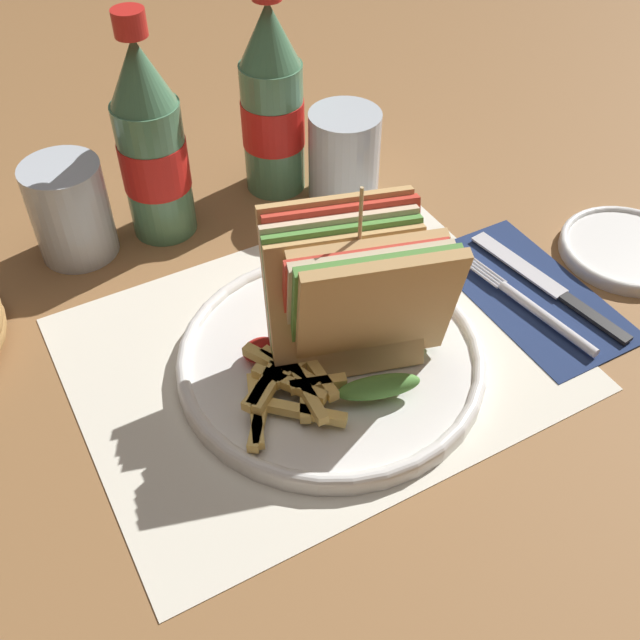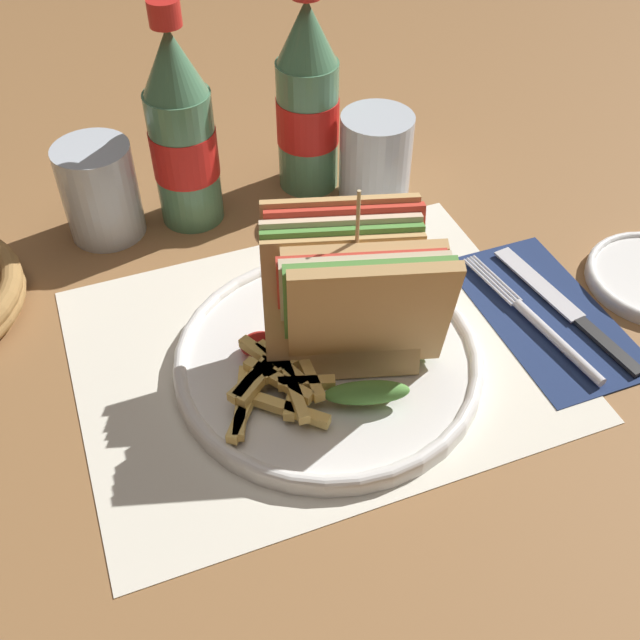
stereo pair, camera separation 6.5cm
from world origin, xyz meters
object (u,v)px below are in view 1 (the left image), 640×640
(knife, at_px, (549,286))
(coke_bottle_near, at_px, (151,146))
(club_sandwich, at_px, (355,298))
(plate_main, at_px, (331,358))
(glass_far, at_px, (72,216))
(side_saucer, at_px, (625,247))
(fork, at_px, (531,306))
(glass_near, at_px, (344,156))
(coke_bottle_far, at_px, (272,105))

(knife, height_order, coke_bottle_near, coke_bottle_near)
(club_sandwich, relative_size, knife, 0.89)
(plate_main, height_order, coke_bottle_near, coke_bottle_near)
(knife, bearing_deg, plate_main, 168.49)
(club_sandwich, distance_m, glass_far, 0.32)
(club_sandwich, xyz_separation_m, side_saucer, (0.33, -0.00, -0.07))
(fork, height_order, side_saucer, same)
(glass_far, bearing_deg, side_saucer, -29.37)
(coke_bottle_near, relative_size, glass_near, 2.31)
(fork, distance_m, side_saucer, 0.15)
(plate_main, distance_m, side_saucer, 0.34)
(club_sandwich, bearing_deg, fork, -7.92)
(knife, relative_size, coke_bottle_far, 0.82)
(coke_bottle_far, bearing_deg, glass_near, -44.14)
(coke_bottle_far, xyz_separation_m, side_saucer, (0.26, -0.29, -0.09))
(glass_near, bearing_deg, side_saucer, -48.77)
(fork, relative_size, side_saucer, 1.40)
(club_sandwich, distance_m, coke_bottle_far, 0.29)
(coke_bottle_near, relative_size, glass_far, 2.31)
(plate_main, relative_size, glass_far, 2.66)
(plate_main, height_order, glass_near, glass_near)
(coke_bottle_near, distance_m, coke_bottle_far, 0.14)
(plate_main, bearing_deg, glass_near, 57.38)
(coke_bottle_near, relative_size, side_saucer, 1.73)
(fork, bearing_deg, side_saucer, 1.61)
(coke_bottle_near, bearing_deg, glass_near, -11.42)
(glass_far, bearing_deg, coke_bottle_near, -3.60)
(knife, height_order, coke_bottle_far, coke_bottle_far)
(club_sandwich, xyz_separation_m, knife, (0.22, -0.01, -0.07))
(coke_bottle_far, distance_m, glass_far, 0.24)
(plate_main, relative_size, knife, 1.40)
(club_sandwich, relative_size, side_saucer, 1.27)
(club_sandwich, height_order, coke_bottle_far, coke_bottle_far)
(coke_bottle_near, bearing_deg, coke_bottle_far, 6.39)
(coke_bottle_far, bearing_deg, plate_main, -106.91)
(glass_far, bearing_deg, plate_main, -61.10)
(glass_near, bearing_deg, coke_bottle_near, 168.58)
(coke_bottle_far, bearing_deg, fork, -69.60)
(fork, bearing_deg, glass_near, 95.33)
(plate_main, height_order, glass_far, glass_far)
(coke_bottle_near, height_order, side_saucer, coke_bottle_near)
(coke_bottle_far, bearing_deg, knife, -62.66)
(glass_far, xyz_separation_m, side_saucer, (0.49, -0.28, -0.04))
(plate_main, relative_size, fork, 1.42)
(club_sandwich, height_order, glass_far, club_sandwich)
(fork, bearing_deg, plate_main, 163.25)
(club_sandwich, bearing_deg, glass_far, 120.99)
(side_saucer, bearing_deg, fork, -170.92)
(glass_far, distance_m, side_saucer, 0.57)
(knife, relative_size, glass_far, 1.90)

